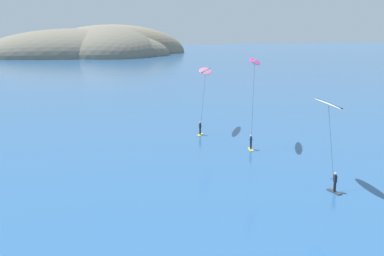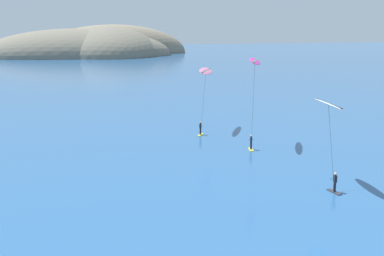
# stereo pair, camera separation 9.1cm
# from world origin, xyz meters

# --- Properties ---
(headland_island) EXTENTS (91.03, 53.93, 26.56)m
(headland_island) POSITION_xyz_m (15.07, 199.56, 0.00)
(headland_island) COLOR #6B6656
(headland_island) RESTS_ON ground
(kitesurfer_white) EXTENTS (2.07, 5.76, 7.32)m
(kitesurfer_white) POSITION_xyz_m (19.95, 17.86, 6.46)
(kitesurfer_white) COLOR #2D2D33
(kitesurfer_white) RESTS_ON ground
(kitesurfer_pink) EXTENTS (4.29, 6.97, 8.06)m
(kitesurfer_pink) POSITION_xyz_m (16.47, 41.71, 7.16)
(kitesurfer_pink) COLOR yellow
(kitesurfer_pink) RESTS_ON ground
(kitesurfer_magenta) EXTENTS (3.69, 5.87, 9.92)m
(kitesurfer_magenta) POSITION_xyz_m (19.32, 32.51, 8.81)
(kitesurfer_magenta) COLOR yellow
(kitesurfer_magenta) RESTS_ON ground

